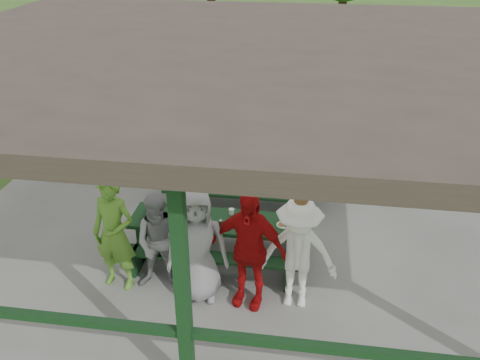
% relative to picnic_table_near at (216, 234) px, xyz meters
% --- Properties ---
extents(ground, '(90.00, 90.00, 0.00)m').
position_rel_picnic_table_near_xyz_m(ground, '(0.16, 1.20, -0.58)').
color(ground, '#2B4C18').
rests_on(ground, ground).
extents(concrete_slab, '(10.00, 8.00, 0.10)m').
position_rel_picnic_table_near_xyz_m(concrete_slab, '(0.16, 1.20, -0.53)').
color(concrete_slab, slate).
rests_on(concrete_slab, ground).
extents(pavilion_structure, '(10.60, 8.60, 3.24)m').
position_rel_picnic_table_near_xyz_m(pavilion_structure, '(0.16, 1.20, 2.59)').
color(pavilion_structure, black).
rests_on(pavilion_structure, concrete_slab).
extents(picnic_table_near, '(2.73, 1.39, 0.75)m').
position_rel_picnic_table_near_xyz_m(picnic_table_near, '(0.00, 0.00, 0.00)').
color(picnic_table_near, black).
rests_on(picnic_table_near, concrete_slab).
extents(picnic_table_far, '(2.80, 1.39, 0.75)m').
position_rel_picnic_table_near_xyz_m(picnic_table_far, '(0.10, 2.00, 0.00)').
color(picnic_table_far, black).
rests_on(picnic_table_far, concrete_slab).
extents(table_setting, '(2.31, 0.45, 0.10)m').
position_rel_picnic_table_near_xyz_m(table_setting, '(-0.12, 0.04, 0.30)').
color(table_setting, white).
rests_on(table_setting, picnic_table_near).
extents(contestant_green, '(0.73, 0.54, 1.84)m').
position_rel_picnic_table_near_xyz_m(contestant_green, '(-1.34, -0.84, 0.44)').
color(contestant_green, '#548B2A').
rests_on(contestant_green, concrete_slab).
extents(contestant_grey_left, '(0.82, 0.66, 1.58)m').
position_rel_picnic_table_near_xyz_m(contestant_grey_left, '(-0.67, -0.79, 0.31)').
color(contestant_grey_left, gray).
rests_on(contestant_grey_left, concrete_slab).
extents(contestant_grey_mid, '(0.99, 0.77, 1.81)m').
position_rel_picnic_table_near_xyz_m(contestant_grey_mid, '(-0.09, -0.94, 0.43)').
color(contestant_grey_mid, gray).
rests_on(contestant_grey_mid, concrete_slab).
extents(contestant_red, '(1.15, 0.66, 1.85)m').
position_rel_picnic_table_near_xyz_m(contestant_red, '(0.65, -0.95, 0.45)').
color(contestant_red, '#A70C0E').
rests_on(contestant_red, concrete_slab).
extents(contestant_white_fedora, '(1.13, 0.67, 1.78)m').
position_rel_picnic_table_near_xyz_m(contestant_white_fedora, '(1.33, -0.89, 0.39)').
color(contestant_white_fedora, white).
rests_on(contestant_white_fedora, concrete_slab).
extents(spectator_lblue, '(1.65, 0.62, 1.75)m').
position_rel_picnic_table_near_xyz_m(spectator_lblue, '(-0.00, 2.99, 0.40)').
color(spectator_lblue, '#8DB9DA').
rests_on(spectator_lblue, concrete_slab).
extents(spectator_blue, '(0.78, 0.61, 1.88)m').
position_rel_picnic_table_near_xyz_m(spectator_blue, '(-1.69, 3.35, 0.46)').
color(spectator_blue, '#3C4A9D').
rests_on(spectator_blue, concrete_slab).
extents(spectator_grey, '(0.98, 0.85, 1.73)m').
position_rel_picnic_table_near_xyz_m(spectator_grey, '(1.66, 2.72, 0.39)').
color(spectator_grey, gray).
rests_on(spectator_grey, concrete_slab).
extents(pickup_truck, '(6.14, 3.90, 1.58)m').
position_rel_picnic_table_near_xyz_m(pickup_truck, '(1.71, 10.95, 0.21)').
color(pickup_truck, silver).
rests_on(pickup_truck, ground).
extents(farm_trailer, '(4.21, 2.35, 1.46)m').
position_rel_picnic_table_near_xyz_m(farm_trailer, '(-1.26, 8.43, 0.14)').
color(farm_trailer, '#1C439C').
rests_on(farm_trailer, ground).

